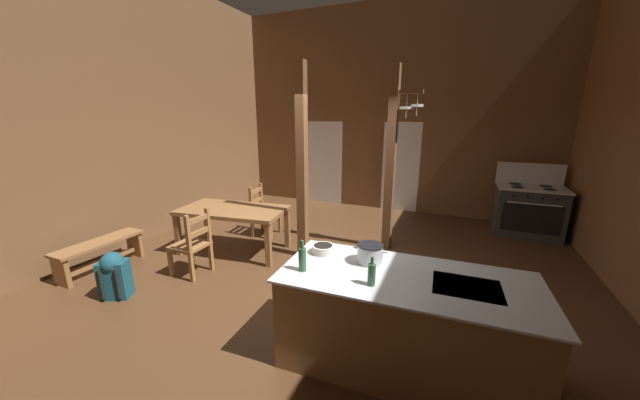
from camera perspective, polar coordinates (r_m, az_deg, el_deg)
name	(u,v)px	position (r m, az deg, el deg)	size (l,w,h in m)	color
ground_plane	(322,284)	(4.60, 0.30, -14.64)	(7.92, 8.58, 0.10)	#4C301C
wall_back	(389,111)	(7.81, 12.09, 15.21)	(7.92, 0.14, 4.61)	brown
wall_left	(116,109)	(6.36, -32.41, 13.47)	(0.14, 8.58, 4.61)	brown
glazed_door_back_left	(323,163)	(8.29, 0.53, 6.60)	(1.00, 0.01, 2.05)	white
glazed_panel_back_right	(400,168)	(7.76, 14.06, 5.59)	(0.84, 0.01, 2.05)	white
kitchen_island	(403,321)	(3.13, 14.52, -20.13)	(2.20, 1.05, 0.88)	brown
stove_range	(528,210)	(7.22, 32.92, -1.47)	(1.14, 0.83, 1.32)	#323232
support_post_with_pot_rack	(392,157)	(5.32, 12.69, 7.50)	(0.52, 0.23, 2.96)	brown
support_post_center	(302,165)	(4.90, -3.21, 6.24)	(0.14, 0.14, 2.96)	brown
dining_table	(233,214)	(5.45, -15.17, -2.34)	(1.80, 1.12, 0.74)	brown
ladderback_chair_near_window	(263,212)	(6.15, -10.05, -2.04)	(0.47, 0.47, 0.95)	olive
ladderback_chair_by_post	(193,244)	(4.89, -21.67, -7.34)	(0.44, 0.44, 0.95)	olive
bench_along_left_wall	(100,250)	(5.73, -34.39, -7.38)	(0.38, 1.19, 0.44)	brown
backpack	(114,274)	(4.80, -32.67, -10.94)	(0.38, 0.37, 0.60)	#194756
stockpot_on_counter	(370,254)	(3.05, 8.84, -9.37)	(0.32, 0.25, 0.18)	silver
mixing_bowl_on_counter	(323,249)	(3.24, 0.55, -8.68)	(0.23, 0.23, 0.08)	silver
bottle_tall_on_counter	(372,274)	(2.68, 9.14, -12.82)	(0.06, 0.06, 0.25)	#2D5638
bottle_short_on_counter	(302,259)	(2.87, -3.14, -10.34)	(0.07, 0.07, 0.28)	#2D5638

